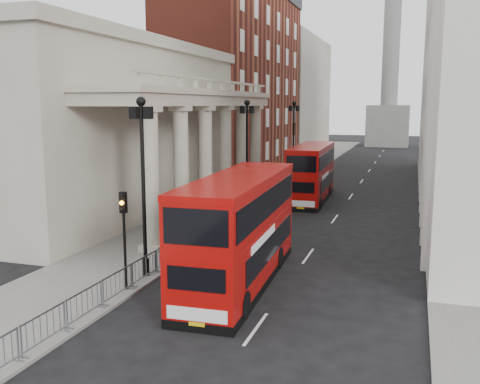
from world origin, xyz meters
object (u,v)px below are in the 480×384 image
Objects in this scene: lamp_post_south at (143,175)px; bus_near at (240,228)px; lamp_post_north at (294,136)px; bus_far at (312,172)px; monument_column at (391,63)px; lamp_post_mid at (247,148)px; pedestrian_b at (173,214)px; pedestrian_c at (223,202)px; traffic_light at (124,222)px; pedestrian_a at (173,212)px.

bus_near is at bearing 8.32° from lamp_post_south.
bus_far is (3.58, -9.04, -2.46)m from lamp_post_north.
lamp_post_mid is at bearing -95.24° from monument_column.
monument_column is 4.94× the size of bus_far.
monument_column is 80.16m from pedestrian_b.
pedestrian_c is at bearing 95.41° from lamp_post_south.
pedestrian_c is (-7.97, -73.56, -14.95)m from monument_column.
bus_far is 9.95m from pedestrian_c.
pedestrian_c is at bearing -131.23° from lamp_post_mid.
traffic_light is 12.69m from pedestrian_a.
pedestrian_b is 0.92× the size of pedestrian_c.
lamp_post_south is 4.57× the size of pedestrian_c.
bus_near is (4.46, 0.65, -2.32)m from lamp_post_south.
lamp_post_south and lamp_post_mid have the same top height.
pedestrian_b is (0.09, -0.17, -0.10)m from pedestrian_a.
lamp_post_mid is at bearing 90.00° from lamp_post_south.
lamp_post_south is at bearing -80.43° from pedestrian_c.
traffic_light is at bearing -80.75° from pedestrian_c.
bus_near is at bearing -62.95° from pedestrian_c.
lamp_post_south is 5.07m from bus_near.
pedestrian_a is (-6.86, -12.92, -1.40)m from bus_far.
bus_near is 12.09m from pedestrian_b.
traffic_light reaches higher than pedestrian_c.
pedestrian_c is (-1.37, -1.56, -3.88)m from lamp_post_mid.
lamp_post_north is (-6.60, -56.00, -11.07)m from monument_column.
pedestrian_c is at bearing 95.09° from traffic_light.
monument_column is 66.50m from bus_far.
lamp_post_mid reaches higher than bus_far.
pedestrian_a reaches higher than pedestrian_b.
pedestrian_b is (-3.29, 11.89, -2.14)m from traffic_light.
bus_near is 6.88× the size of pedestrian_b.
bus_far is (3.48, 24.98, -0.65)m from traffic_light.
traffic_light is 2.29× the size of pedestrian_a.
monument_column is 57.46m from lamp_post_north.
pedestrian_a is at bearing -97.22° from monument_column.
monument_column is at bearing 86.06° from bus_near.
pedestrian_c is (-1.47, 16.46, -2.08)m from traffic_light.
lamp_post_south is 23.37m from bus_far.
pedestrian_c is (-1.37, 14.44, -3.88)m from lamp_post_south.
bus_near is at bearing 134.59° from pedestrian_b.
pedestrian_c is (1.82, 4.57, 0.07)m from pedestrian_b.
lamp_post_south is 4.94× the size of pedestrian_b.
monument_column reaches higher than bus_near.
pedestrian_b is 4.92m from pedestrian_c.
monument_column is at bearing 85.71° from lamp_post_south.
bus_near reaches higher than bus_far.
lamp_post_mid is 1.93× the size of traffic_light.
lamp_post_mid is at bearing -90.00° from lamp_post_north.
bus_far is at bearing -92.66° from monument_column.
monument_column is at bearing 83.28° from lamp_post_north.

